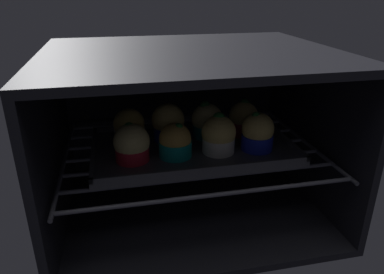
{
  "coord_description": "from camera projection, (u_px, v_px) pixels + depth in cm",
  "views": [
    {
      "loc": [
        -15.23,
        -49.44,
        47.89
      ],
      "look_at": [
        0.0,
        21.03,
        17.17
      ],
      "focal_mm": 33.95,
      "sensor_mm": 36.0,
      "label": 1
    }
  ],
  "objects": [
    {
      "name": "oven_cavity",
      "position": [
        187.0,
        129.0,
        0.83
      ],
      "size": [
        59.0,
        47.0,
        37.0
      ],
      "color": "black",
      "rests_on": "ground"
    },
    {
      "name": "oven_rack",
      "position": [
        191.0,
        150.0,
        0.81
      ],
      "size": [
        54.8,
        42.0,
        0.8
      ],
      "color": "#51515B",
      "rests_on": "oven_cavity"
    },
    {
      "name": "baking_tray",
      "position": [
        192.0,
        147.0,
        0.79
      ],
      "size": [
        42.55,
        25.3,
        2.2
      ],
      "color": "#4C4C51",
      "rests_on": "oven_rack"
    },
    {
      "name": "muffin_row0_col0",
      "position": [
        132.0,
        144.0,
        0.71
      ],
      "size": [
        7.18,
        7.18,
        7.81
      ],
      "color": "red",
      "rests_on": "baking_tray"
    },
    {
      "name": "muffin_row0_col1",
      "position": [
        175.0,
        142.0,
        0.73
      ],
      "size": [
        6.71,
        6.71,
        7.33
      ],
      "color": "#0C8C84",
      "rests_on": "baking_tray"
    },
    {
      "name": "muffin_row0_col2",
      "position": [
        219.0,
        135.0,
        0.75
      ],
      "size": [
        7.14,
        7.14,
        8.59
      ],
      "color": "silver",
      "rests_on": "baking_tray"
    },
    {
      "name": "muffin_row0_col3",
      "position": [
        258.0,
        133.0,
        0.76
      ],
      "size": [
        6.81,
        6.81,
        8.36
      ],
      "color": "#1928B7",
      "rests_on": "baking_tray"
    },
    {
      "name": "muffin_row1_col0",
      "position": [
        129.0,
        128.0,
        0.79
      ],
      "size": [
        6.83,
        6.83,
        7.72
      ],
      "color": "silver",
      "rests_on": "baking_tray"
    },
    {
      "name": "muffin_row1_col1",
      "position": [
        168.0,
        123.0,
        0.81
      ],
      "size": [
        7.33,
        7.33,
        8.37
      ],
      "color": "#1928B7",
      "rests_on": "baking_tray"
    },
    {
      "name": "muffin_row1_col2",
      "position": [
        207.0,
        122.0,
        0.83
      ],
      "size": [
        7.14,
        7.14,
        8.39
      ],
      "color": "#0C8C84",
      "rests_on": "baking_tray"
    },
    {
      "name": "muffin_row1_col3",
      "position": [
        243.0,
        119.0,
        0.84
      ],
      "size": [
        6.81,
        6.81,
        8.15
      ],
      "color": "red",
      "rests_on": "baking_tray"
    }
  ]
}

